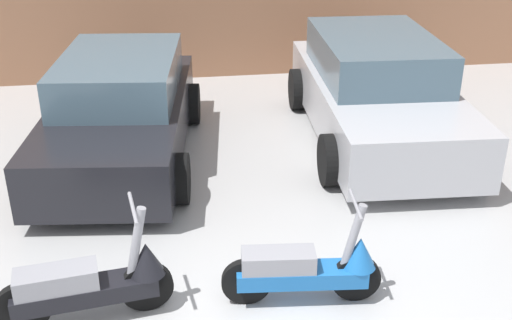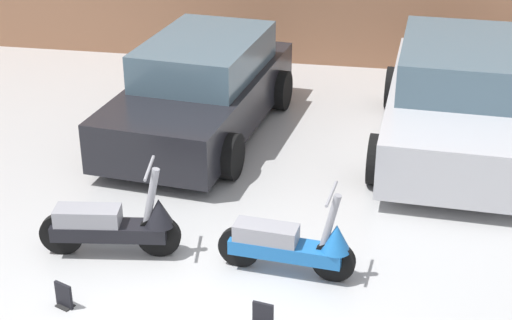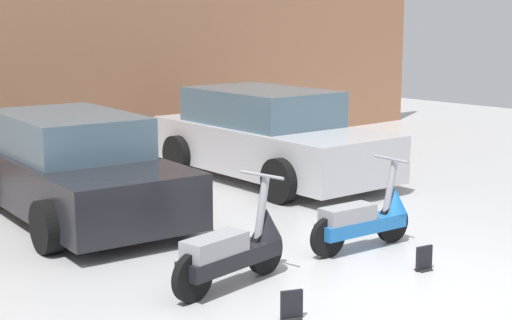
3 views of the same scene
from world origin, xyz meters
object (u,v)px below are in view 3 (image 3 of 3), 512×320
Objects in this scene: car_rear_center at (268,137)px; scooter_front_right at (366,218)px; scooter_front_left at (235,248)px; car_rear_left at (74,169)px; placard_near_right_scooter at (424,260)px; placard_near_left_scooter at (292,306)px.

scooter_front_right is at bearing -23.34° from car_rear_center.
scooter_front_left is 0.35× the size of car_rear_center.
scooter_front_right is at bearing 34.12° from car_rear_left.
scooter_front_right is at bearing 81.29° from placard_near_right_scooter.
scooter_front_right is at bearing -9.04° from scooter_front_left.
car_rear_left is (0.11, 3.35, 0.27)m from scooter_front_left.
car_rear_left is at bearing 110.71° from placard_near_right_scooter.
scooter_front_left reaches higher than placard_near_right_scooter.
scooter_front_right is at bearing 24.63° from placard_near_left_scooter.
scooter_front_left reaches higher than scooter_front_right.
scooter_front_left is at bearing -43.07° from car_rear_center.
scooter_front_left is 5.76× the size of placard_near_left_scooter.
scooter_front_left is 5.76× the size of placard_near_right_scooter.
scooter_front_right reaches higher than placard_near_left_scooter.
car_rear_center is at bearing 66.98° from placard_near_right_scooter.
car_rear_left reaches higher than placard_near_right_scooter.
car_rear_center is 4.84m from placard_near_right_scooter.
scooter_front_left is 1.99m from placard_near_right_scooter.
placard_near_right_scooter is (-0.14, -0.91, -0.24)m from scooter_front_right.
car_rear_left reaches higher than scooter_front_left.
car_rear_center is at bearing 98.85° from car_rear_left.
car_rear_left is 3.51m from car_rear_center.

